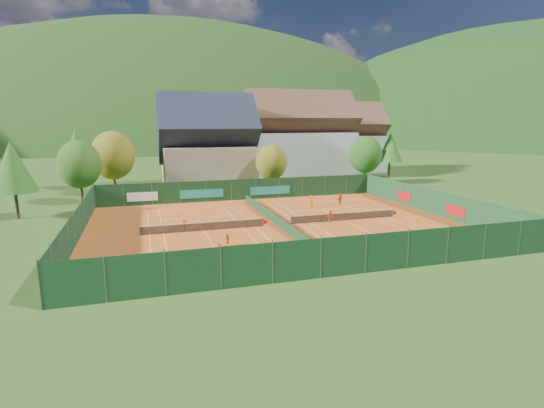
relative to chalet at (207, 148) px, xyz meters
The scene contains 32 objects.
ground 30.87m from the chalet, 84.29° to the right, with size 600.00×600.00×0.00m, color #2B4D18.
clay_pad 30.87m from the chalet, 84.29° to the right, with size 40.00×32.00×0.01m, color #B9521B.
court_markings_left 31.12m from the chalet, 99.46° to the right, with size 11.03×23.83×0.00m.
court_markings_right 32.63m from the chalet, 69.86° to the right, with size 11.03×23.83×0.00m.
tennis_net_left 31.00m from the chalet, 99.17° to the right, with size 13.30×0.10×1.02m.
tennis_net_right 32.59m from the chalet, 69.60° to the right, with size 13.30×0.10×1.02m.
court_divider 30.77m from the chalet, 84.29° to the right, with size 0.03×28.80×1.00m.
fence_north 15.14m from the chalet, 79.70° to the right, with size 40.00×0.10×3.00m.
fence_south 46.38m from the chalet, 86.27° to the right, with size 40.00×0.04×3.00m.
fence_west 34.86m from the chalet, 119.54° to the right, with size 0.04×32.00×3.00m.
fence_east 38.11m from the chalet, 52.48° to the right, with size 0.09×32.00×3.00m.
chalet is the anchor object (origin of this frame).
hotel_block_a 19.94m from the chalet, 17.53° to the left, with size 21.60×11.00×17.25m.
hotel_block_b 35.85m from the chalet, 22.99° to the left, with size 17.28×10.00×15.50m.
tree_west_front 21.51m from the chalet, 152.24° to the right, with size 5.72×5.72×8.69m.
tree_west_mid 15.53m from the chalet, 165.07° to the right, with size 6.44×6.44×9.78m.
tree_west_back 21.38m from the chalet, 169.22° to the left, with size 5.60×5.60×10.00m.
tree_center 12.19m from the chalet, 41.63° to the right, with size 5.01×5.01×7.60m.
tree_east_front 27.69m from the chalet, 12.53° to the right, with size 5.72×5.72×8.69m.
tree_east_mid 37.06m from the chalet, ahead, with size 5.04×5.04×9.00m.
tree_west_side 30.81m from the chalet, 144.25° to the right, with size 5.04×5.04×9.00m.
tree_east_back 30.68m from the chalet, 19.03° to the left, with size 7.15×7.15×10.86m.
mountain_backdrop 211.04m from the chalet, 81.19° to the left, with size 820.00×530.00×242.00m.
ball_hopper 45.51m from the chalet, 69.89° to the right, with size 0.34×0.34×0.80m.
loose_ball_0 38.25m from the chalet, 102.31° to the right, with size 0.07×0.07×0.07m, color #CCD833.
loose_ball_1 39.79m from the chalet, 81.31° to the right, with size 0.07×0.07×0.07m, color #CCD833.
player_left_near 40.74m from the chalet, 97.38° to the right, with size 0.58×0.38×1.58m, color orange.
player_left_mid 36.94m from the chalet, 95.90° to the right, with size 0.57×0.45×1.18m, color orange.
player_left_far 30.87m from the chalet, 103.26° to the right, with size 0.81×0.47×1.25m, color #CB4D12.
player_right_near 32.45m from the chalet, 73.55° to the right, with size 0.83×0.35×1.42m, color #D95513.
player_right_far_a 24.76m from the chalet, 64.64° to the right, with size 0.77×0.50×1.57m, color orange.
player_right_far_b 26.62m from the chalet, 55.52° to the right, with size 1.45×0.46×1.56m, color #D35512.
Camera 1 is at (-13.72, -42.88, 11.21)m, focal length 28.00 mm.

